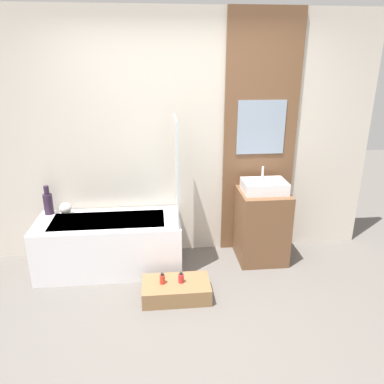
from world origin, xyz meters
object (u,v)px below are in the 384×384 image
(bottle_soap_primary, at_px, (162,279))
(bottle_soap_secondary, at_px, (181,278))
(sink, at_px, (264,186))
(vase_tall_dark, at_px, (48,203))
(bathtub, at_px, (110,244))
(vase_round_light, at_px, (65,208))
(wooden_step_bench, at_px, (176,290))

(bottle_soap_primary, height_order, bottle_soap_secondary, bottle_soap_primary)
(sink, height_order, vase_tall_dark, sink)
(bathtub, relative_size, vase_tall_dark, 4.67)
(bathtub, xyz_separation_m, vase_tall_dark, (-0.64, 0.22, 0.40))
(bathtub, relative_size, vase_round_light, 11.70)
(sink, bearing_deg, bottle_soap_secondary, -145.24)
(sink, relative_size, bottle_soap_primary, 4.31)
(bathtub, height_order, bottle_soap_primary, bathtub)
(bathtub, height_order, sink, sink)
(sink, xyz_separation_m, bottle_soap_primary, (-1.10, -0.65, -0.64))
(sink, height_order, vase_round_light, sink)
(vase_tall_dark, bearing_deg, sink, -4.45)
(wooden_step_bench, distance_m, vase_round_light, 1.48)
(vase_round_light, bearing_deg, bathtub, -24.23)
(vase_tall_dark, bearing_deg, vase_round_light, -5.00)
(bottle_soap_primary, bearing_deg, vase_round_light, 140.92)
(wooden_step_bench, bearing_deg, bottle_soap_secondary, -0.00)
(bathtub, bearing_deg, vase_tall_dark, 160.64)
(vase_round_light, bearing_deg, wooden_step_bench, -35.78)
(bathtub, height_order, vase_round_light, vase_round_light)
(vase_round_light, bearing_deg, bottle_soap_secondary, -34.67)
(sink, distance_m, bottle_soap_secondary, 1.30)
(bottle_soap_secondary, bearing_deg, bathtub, 139.62)
(wooden_step_bench, distance_m, sink, 1.40)
(bathtub, bearing_deg, bottle_soap_primary, -48.44)
(bottle_soap_secondary, bearing_deg, vase_round_light, 145.33)
(bathtub, distance_m, wooden_step_bench, 0.91)
(wooden_step_bench, xyz_separation_m, bottle_soap_secondary, (0.05, -0.00, 0.12))
(wooden_step_bench, height_order, sink, sink)
(bathtub, height_order, vase_tall_dark, vase_tall_dark)
(vase_round_light, bearing_deg, vase_tall_dark, 175.00)
(wooden_step_bench, distance_m, bottle_soap_primary, 0.18)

